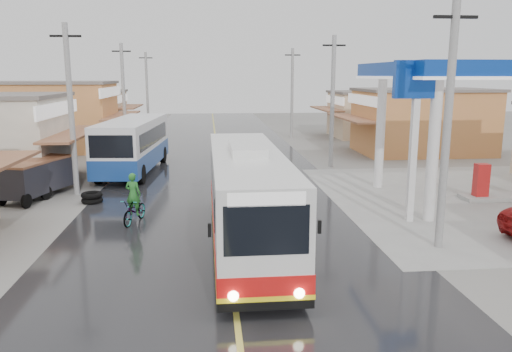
% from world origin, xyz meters
% --- Properties ---
extents(ground, '(120.00, 120.00, 0.00)m').
position_xyz_m(ground, '(0.00, 0.00, 0.00)').
color(ground, slate).
rests_on(ground, ground).
extents(road, '(12.00, 90.00, 0.02)m').
position_xyz_m(road, '(0.00, 15.00, 0.01)').
color(road, black).
rests_on(road, ground).
extents(centre_line, '(0.15, 90.00, 0.01)m').
position_xyz_m(centre_line, '(0.00, 15.00, 0.02)').
color(centre_line, '#D8CC4C').
rests_on(centre_line, road).
extents(shopfronts_left, '(11.00, 44.00, 5.20)m').
position_xyz_m(shopfronts_left, '(-13.00, 18.00, 0.00)').
color(shopfronts_left, tan).
rests_on(shopfronts_left, ground).
extents(shopfronts_right, '(11.00, 44.00, 4.80)m').
position_xyz_m(shopfronts_right, '(15.00, 12.00, 0.00)').
color(shopfronts_right, '#B3AE9D').
rests_on(shopfronts_right, ground).
extents(utility_poles_left, '(1.60, 50.00, 8.00)m').
position_xyz_m(utility_poles_left, '(-7.00, 16.00, 0.00)').
color(utility_poles_left, gray).
rests_on(utility_poles_left, ground).
extents(utility_poles_right, '(1.60, 36.00, 8.00)m').
position_xyz_m(utility_poles_right, '(7.00, 15.00, 0.00)').
color(utility_poles_right, gray).
rests_on(utility_poles_right, ground).
extents(coach_bus, '(2.64, 11.02, 3.43)m').
position_xyz_m(coach_bus, '(0.65, 0.91, 1.66)').
color(coach_bus, silver).
rests_on(coach_bus, road).
extents(second_bus, '(3.31, 9.53, 3.10)m').
position_xyz_m(second_bus, '(-5.00, 14.31, 1.67)').
color(second_bus, silver).
rests_on(second_bus, road).
extents(cyclist, '(1.16, 1.99, 2.03)m').
position_xyz_m(cyclist, '(-3.50, 3.78, 0.67)').
color(cyclist, black).
rests_on(cyclist, ground).
extents(tricycle_near, '(2.06, 2.65, 1.80)m').
position_xyz_m(tricycle_near, '(-8.86, 7.55, 1.03)').
color(tricycle_near, '#26262D').
rests_on(tricycle_near, ground).
extents(tricycle_far, '(2.27, 2.76, 1.82)m').
position_xyz_m(tricycle_far, '(-8.36, 9.10, 1.04)').
color(tricycle_far, '#26262D').
rests_on(tricycle_far, ground).
extents(tyre_stack, '(0.96, 0.96, 0.49)m').
position_xyz_m(tyre_stack, '(-5.88, 7.17, 0.24)').
color(tyre_stack, black).
rests_on(tyre_stack, ground).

